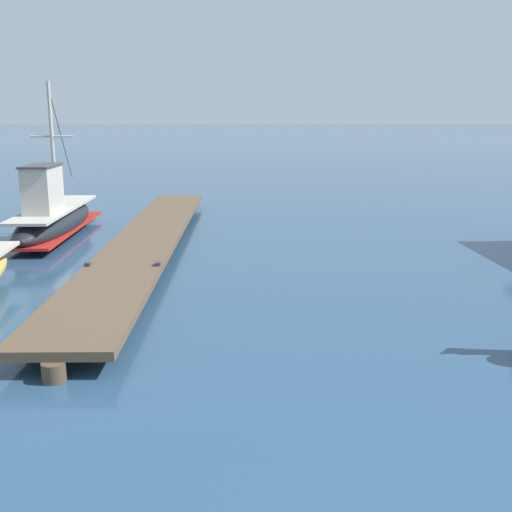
% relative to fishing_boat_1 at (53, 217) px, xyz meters
% --- Properties ---
extents(floating_dock, '(2.43, 17.94, 0.53)m').
position_rel_fishing_boat_1_xyz_m(floating_dock, '(3.21, -2.20, -0.30)').
color(floating_dock, brown).
rests_on(floating_dock, ground).
extents(fishing_boat_1, '(1.65, 6.60, 4.82)m').
position_rel_fishing_boat_1_xyz_m(fishing_boat_1, '(0.00, 0.00, 0.00)').
color(fishing_boat_1, black).
rests_on(fishing_boat_1, ground).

